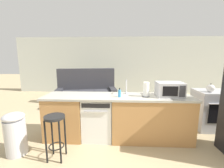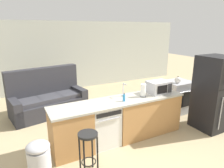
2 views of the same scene
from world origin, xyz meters
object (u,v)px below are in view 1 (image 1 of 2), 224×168
at_px(microwave, 170,89).
at_px(paper_towel_roll, 146,90).
at_px(kettle, 211,88).
at_px(couch, 87,94).
at_px(stove_range, 212,110).
at_px(trash_bin, 15,133).
at_px(dishwasher, 98,118).
at_px(bar_stool, 55,128).
at_px(soap_bottle, 119,93).

relative_size(microwave, paper_towel_roll, 1.77).
distance_m(kettle, couch, 3.65).
bearing_deg(stove_range, trash_bin, -163.49).
relative_size(kettle, couch, 0.10).
xyz_separation_m(dishwasher, microwave, (1.41, -0.00, 0.62)).
distance_m(stove_range, bar_stool, 3.43).
relative_size(paper_towel_roll, bar_stool, 0.38).
distance_m(stove_range, trash_bin, 4.10).
relative_size(kettle, bar_stool, 0.28).
distance_m(paper_towel_roll, couch, 2.85).
distance_m(soap_bottle, trash_bin, 1.93).
distance_m(dishwasher, soap_bottle, 0.71).
bearing_deg(microwave, soap_bottle, -174.27).
height_order(stove_range, soap_bottle, soap_bottle).
height_order(bar_stool, couch, couch).
relative_size(trash_bin, couch, 0.35).
bearing_deg(dishwasher, soap_bottle, -12.87).
relative_size(microwave, soap_bottle, 2.84).
xyz_separation_m(dishwasher, soap_bottle, (0.43, -0.10, 0.55)).
bearing_deg(bar_stool, stove_range, 21.49).
distance_m(dishwasher, bar_stool, 0.93).
bearing_deg(dishwasher, paper_towel_roll, -2.74).
bearing_deg(stove_range, paper_towel_roll, -160.24).
xyz_separation_m(stove_range, soap_bottle, (-2.17, -0.65, 0.52)).
xyz_separation_m(kettle, bar_stool, (-3.02, -1.13, -0.45)).
distance_m(paper_towel_roll, bar_stool, 1.75).
xyz_separation_m(stove_range, microwave, (-1.19, -0.55, 0.59)).
distance_m(kettle, bar_stool, 3.26).
relative_size(paper_towel_roll, couch, 0.13).
relative_size(stove_range, microwave, 1.80).
height_order(stove_range, bar_stool, stove_range).
relative_size(stove_range, kettle, 4.39).
xyz_separation_m(soap_bottle, kettle, (2.00, 0.52, 0.01)).
relative_size(microwave, trash_bin, 0.68).
bearing_deg(stove_range, bar_stool, -158.51).
xyz_separation_m(dishwasher, kettle, (2.43, 0.42, 0.56)).
bearing_deg(microwave, trash_bin, -167.32).
bearing_deg(soap_bottle, trash_bin, -163.64).
relative_size(kettle, trash_bin, 0.28).
relative_size(dishwasher, couch, 0.39).
height_order(soap_bottle, kettle, kettle).
bearing_deg(couch, trash_bin, -102.49).
bearing_deg(dishwasher, bar_stool, -129.83).
distance_m(stove_range, soap_bottle, 2.32).
distance_m(paper_towel_roll, kettle, 1.56).
height_order(dishwasher, bar_stool, dishwasher).
relative_size(bar_stool, couch, 0.35).
height_order(paper_towel_roll, soap_bottle, paper_towel_roll).
bearing_deg(stove_range, dishwasher, -168.09).
distance_m(stove_range, paper_towel_roll, 1.85).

